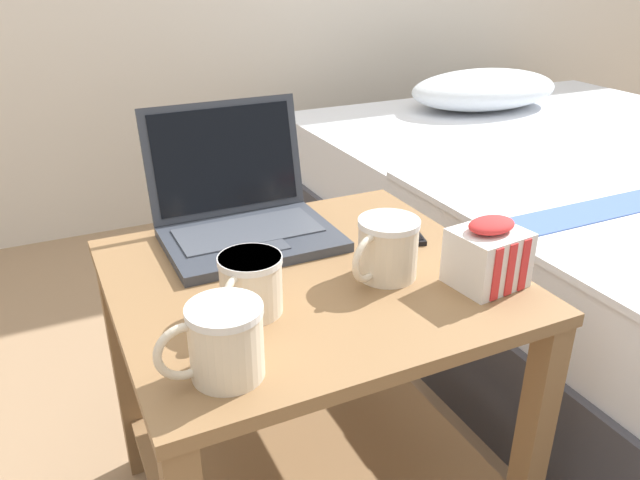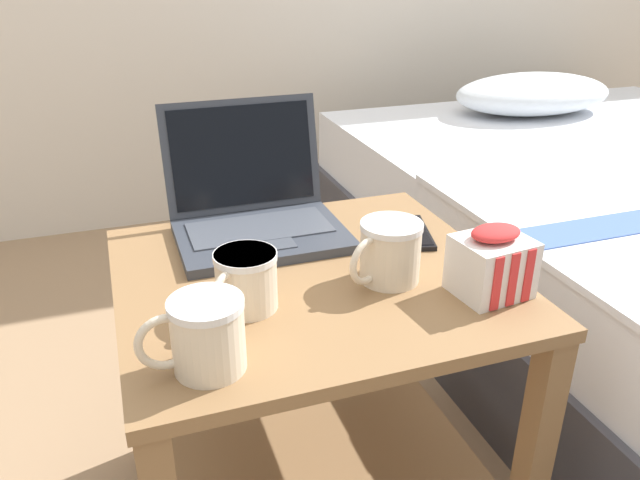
# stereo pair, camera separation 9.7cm
# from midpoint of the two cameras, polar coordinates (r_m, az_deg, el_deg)

# --- Properties ---
(bedside_table) EXTENTS (0.63, 0.58, 0.54)m
(bedside_table) POSITION_cam_midpoint_polar(r_m,az_deg,el_deg) (1.14, -3.44, -11.61)
(bedside_table) COLOR olive
(bedside_table) RESTS_ON ground_plane
(laptop) EXTENTS (0.31, 0.28, 0.23)m
(laptop) POSITION_cam_midpoint_polar(r_m,az_deg,el_deg) (1.17, -9.46, 2.54)
(laptop) COLOR #333842
(laptop) RESTS_ON bedside_table
(mug_front_left) EXTENTS (0.14, 0.10, 0.10)m
(mug_front_left) POSITION_cam_midpoint_polar(r_m,az_deg,el_deg) (0.79, -12.34, -8.89)
(mug_front_left) COLOR beige
(mug_front_left) RESTS_ON bedside_table
(mug_front_right) EXTENTS (0.14, 0.10, 0.10)m
(mug_front_right) POSITION_cam_midpoint_polar(r_m,az_deg,el_deg) (1.01, 3.41, -0.59)
(mug_front_right) COLOR beige
(mug_front_right) RESTS_ON bedside_table
(mug_mid_center) EXTENTS (0.11, 0.11, 0.09)m
(mug_mid_center) POSITION_cam_midpoint_polar(r_m,az_deg,el_deg) (0.92, -9.44, -3.90)
(mug_mid_center) COLOR beige
(mug_mid_center) RESTS_ON bedside_table
(snack_bag) EXTENTS (0.12, 0.11, 0.11)m
(snack_bag) POSITION_cam_midpoint_polar(r_m,az_deg,el_deg) (1.01, 12.48, -1.40)
(snack_bag) COLOR silver
(snack_bag) RESTS_ON bedside_table
(cell_phone) EXTENTS (0.11, 0.16, 0.01)m
(cell_phone) POSITION_cam_midpoint_polar(r_m,az_deg,el_deg) (1.19, 4.65, 0.99)
(cell_phone) COLOR black
(cell_phone) RESTS_ON bedside_table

